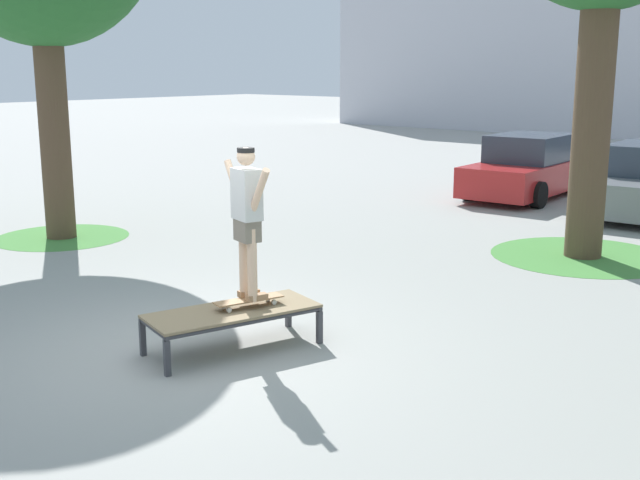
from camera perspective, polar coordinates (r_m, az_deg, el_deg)
The scene contains 7 objects.
ground_plane at distance 9.09m, azimuth -9.65°, elevation -7.73°, with size 120.00×120.00×0.00m, color #999993.
skate_box at distance 8.89m, azimuth -6.29°, elevation -5.27°, with size 1.28×2.04×0.46m.
skateboard at distance 8.94m, azimuth -5.13°, elevation -4.32°, with size 0.44×0.82×0.09m.
skater at distance 8.71m, azimuth -5.25°, elevation 1.97°, with size 0.97×0.40×1.69m.
grass_patch_near_left at distance 15.47m, azimuth -18.03°, elevation 0.21°, with size 2.44×2.44×0.01m, color #47893D.
grass_patch_mid_back at distance 13.95m, azimuth 18.30°, elevation -1.09°, with size 3.00×3.00×0.01m, color #47893D.
car_red at distance 19.85m, azimuth 14.66°, elevation 4.99°, with size 2.09×4.28×1.50m.
Camera 1 is at (6.59, -5.44, 3.09)m, focal length 44.62 mm.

